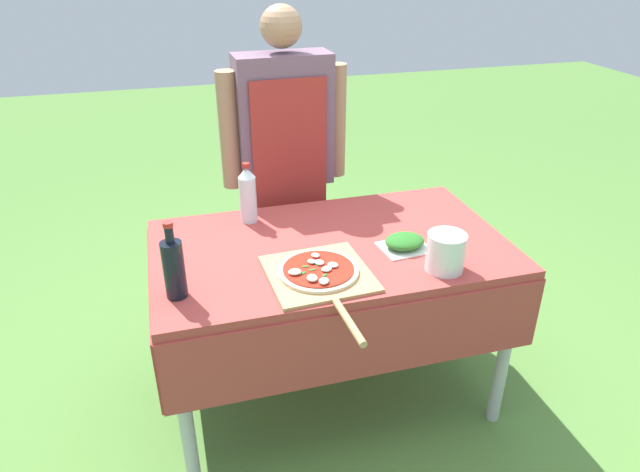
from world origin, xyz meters
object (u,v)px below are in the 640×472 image
(oil_bottle, at_px, (174,268))
(pizza_on_peel, at_px, (320,274))
(person_cook, at_px, (285,152))
(water_bottle, at_px, (248,194))
(herb_container, at_px, (405,242))
(mixing_tub, at_px, (446,252))
(prep_table, at_px, (330,265))

(oil_bottle, bearing_deg, pizza_on_peel, -2.09)
(person_cook, bearing_deg, oil_bottle, 54.11)
(water_bottle, xyz_separation_m, herb_container, (0.52, -0.39, -0.09))
(person_cook, relative_size, oil_bottle, 5.74)
(water_bottle, bearing_deg, herb_container, -36.81)
(pizza_on_peel, relative_size, water_bottle, 2.35)
(pizza_on_peel, height_order, herb_container, herb_container)
(pizza_on_peel, relative_size, herb_container, 3.08)
(person_cook, xyz_separation_m, water_bottle, (-0.22, -0.31, -0.05))
(water_bottle, bearing_deg, oil_bottle, -123.14)
(person_cook, distance_m, oil_bottle, 0.96)
(person_cook, xyz_separation_m, oil_bottle, (-0.54, -0.79, -0.06))
(pizza_on_peel, height_order, oil_bottle, oil_bottle)
(person_cook, relative_size, water_bottle, 6.13)
(person_cook, distance_m, mixing_tub, 0.95)
(prep_table, bearing_deg, water_bottle, 133.11)
(prep_table, height_order, person_cook, person_cook)
(mixing_tub, bearing_deg, prep_table, 139.36)
(oil_bottle, distance_m, water_bottle, 0.58)
(prep_table, distance_m, person_cook, 0.65)
(oil_bottle, height_order, water_bottle, oil_bottle)
(person_cook, height_order, pizza_on_peel, person_cook)
(herb_container, bearing_deg, oil_bottle, -173.54)
(pizza_on_peel, height_order, mixing_tub, mixing_tub)
(oil_bottle, distance_m, herb_container, 0.84)
(prep_table, relative_size, pizza_on_peel, 2.30)
(prep_table, height_order, herb_container, herb_container)
(prep_table, height_order, mixing_tub, mixing_tub)
(pizza_on_peel, distance_m, herb_container, 0.38)
(oil_bottle, distance_m, mixing_tub, 0.91)
(prep_table, bearing_deg, mixing_tub, -40.64)
(herb_container, bearing_deg, mixing_tub, -67.07)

